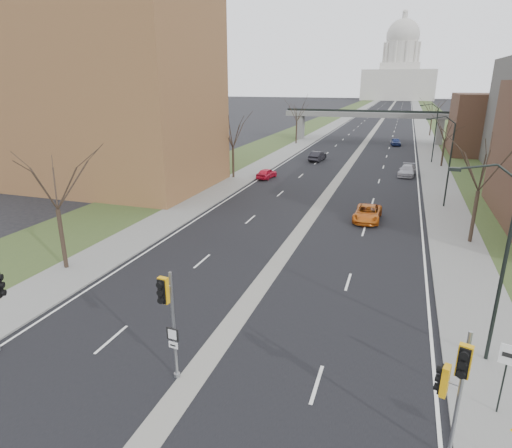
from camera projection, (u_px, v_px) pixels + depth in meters
The scene contains 28 objects.
ground at pixel (185, 389), 17.26m from camera, with size 700.00×700.00×0.00m, color black.
road_surface at pixel (384, 117), 151.99m from camera, with size 20.00×600.00×0.01m, color black.
median_strip at pixel (384, 117), 151.99m from camera, with size 1.20×600.00×0.02m, color gray.
sidewalk_right at pixel (420, 118), 148.29m from camera, with size 4.00×600.00×0.12m, color gray.
sidewalk_left at pixel (350, 116), 155.65m from camera, with size 4.00×600.00×0.12m, color gray.
grass_verge_right at pixel (438, 118), 146.46m from camera, with size 8.00×600.00×0.10m, color #32441F.
grass_verge_left at pixel (333, 116), 157.49m from camera, with size 8.00×600.00×0.10m, color #32441F.
apartment_building at pixel (100, 90), 48.70m from camera, with size 25.00×16.00×22.00m, color olive.
commercial_block_far at pixel (497, 125), 71.82m from camera, with size 14.00×14.00×10.00m, color brown.
pedestrian_bridge at pixel (368, 118), 87.59m from camera, with size 34.00×3.00×6.45m.
capitol at pixel (399, 72), 298.82m from camera, with size 48.00×42.00×55.75m.
streetlight_near at pixel (492, 209), 17.09m from camera, with size 2.61×0.20×8.70m.
streetlight_mid at pixel (444, 136), 40.44m from camera, with size 2.61×0.20×8.70m.
streetlight_far at pixel (431, 116), 63.80m from camera, with size 2.61×0.20×8.70m.
tree_left_a at pixel (52, 170), 26.33m from camera, with size 7.20×7.20×9.40m.
tree_left_b at pixel (233, 129), 53.41m from camera, with size 6.75×6.75×8.81m.
tree_left_c at pixel (297, 108), 83.69m from camera, with size 7.65×7.65×9.99m.
tree_right_a at pixel (484, 157), 30.94m from camera, with size 7.20×7.20×9.40m.
tree_right_b at pixel (447, 126), 60.84m from camera, with size 6.30×6.30×8.22m.
tree_right_c at pixel (433, 104), 96.39m from camera, with size 7.65×7.65×9.99m.
signal_pole_median at pixel (168, 309), 16.70m from camera, with size 0.56×0.80×4.83m.
signal_pole_right at pixel (455, 380), 13.05m from camera, with size 0.81×1.04×4.82m.
speed_limit_sign at pixel (506, 367), 15.30m from camera, with size 0.62×0.17×2.89m.
car_left_near at pixel (267, 173), 54.98m from camera, with size 1.55×3.85×1.31m, color red.
car_left_far at pixel (318, 156), 67.16m from camera, with size 1.61×4.61×1.52m, color black.
car_right_near at pixel (368, 213), 38.17m from camera, with size 2.24×4.86×1.35m, color #C75F15.
car_right_mid at pixel (407, 170), 56.49m from camera, with size 1.99×4.89×1.42m, color #A1A0A8.
car_right_far at pixel (396, 142), 83.57m from camera, with size 1.71×4.25×1.45m, color navy.
Camera 1 is at (7.34, -12.58, 11.78)m, focal length 30.00 mm.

